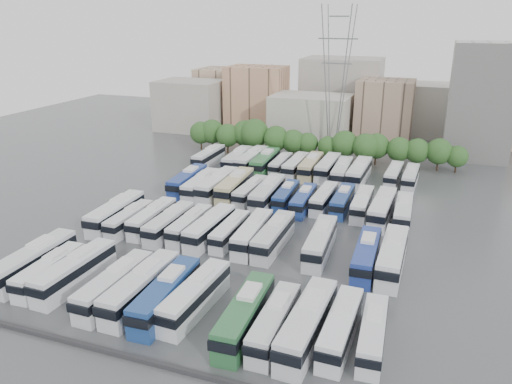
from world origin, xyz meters
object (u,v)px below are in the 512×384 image
(bus_r1_s6, at_px, (230,231))
(bus_r3_s9, at_px, (342,172))
(bus_r3_s2, at_px, (238,159))
(bus_r3_s13, at_px, (411,177))
(bus_r0_s11, at_px, (307,323))
(bus_r3_s7, at_px, (311,166))
(bus_r0_s5, at_px, (141,287))
(bus_r3_s10, at_px, (359,172))
(electricity_pylon, at_px, (336,74))
(bus_r3_s5, at_px, (281,164))
(bus_r2_s11, at_px, (362,203))
(bus_r0_s1, at_px, (49,271))
(bus_r1_s10, at_px, (320,242))
(bus_r1_s4, at_px, (190,225))
(bus_r2_s9, at_px, (324,198))
(bus_r1_s13, at_px, (392,256))
(bus_r2_s12, at_px, (382,208))
(bus_r2_s1, at_px, (188,181))
(bus_r2_s7, at_px, (286,196))
(bus_r3_s3, at_px, (252,160))
(bus_r3_s12, at_px, (394,175))
(bus_r1_s2, at_px, (152,218))
(bus_r3_s4, at_px, (265,162))
(bus_r1_s7, at_px, (253,233))
(bus_r3_s0, at_px, (209,157))
(bus_r0_s6, at_px, (166,294))
(bus_r3_s6, at_px, (296,166))
(bus_r0_s7, at_px, (195,296))
(bus_r2_s3, at_px, (217,185))
(bus_r0_s2, at_px, (75,271))
(bus_r0_s4, at_px, (115,285))
(bus_r0_s13, at_px, (373,333))
(bus_r1_s8, at_px, (274,236))
(bus_r0_s12, at_px, (341,327))
(bus_r3_s8, at_px, (328,167))
(bus_r1_s0, at_px, (116,213))
(apartment_tower, at_px, (481,101))
(bus_r1_s12, at_px, (366,255))
(bus_r1_s1, at_px, (129,219))
(bus_r2_s6, at_px, (268,193))
(bus_r0_s10, at_px, (274,322))
(bus_r2_s13, at_px, (403,212))

(bus_r1_s6, xyz_separation_m, bus_r3_s9, (10.10, 33.90, 0.30))
(bus_r3_s2, height_order, bus_r3_s13, bus_r3_s2)
(bus_r0_s11, relative_size, bus_r3_s7, 1.06)
(bus_r0_s5, height_order, bus_r3_s10, bus_r3_s10)
(bus_r3_s10, bearing_deg, bus_r3_s9, -176.12)
(electricity_pylon, bearing_deg, bus_r3_s5, -110.09)
(bus_r0_s5, xyz_separation_m, bus_r2_s11, (19.74, 36.53, -0.27))
(bus_r0_s1, xyz_separation_m, bus_r1_s10, (29.76, 19.15, 0.22))
(bus_r0_s5, bearing_deg, bus_r1_s10, 49.69)
(bus_r1_s4, bearing_deg, bus_r2_s9, 48.16)
(bus_r1_s13, xyz_separation_m, bus_r2_s12, (-3.22, 17.04, -0.06))
(bus_r2_s1, relative_size, bus_r2_s7, 1.18)
(bus_r3_s3, bearing_deg, bus_r3_s12, 2.82)
(bus_r1_s2, height_order, bus_r3_s4, bus_r3_s4)
(bus_r1_s7, xyz_separation_m, bus_r2_s11, (13.02, 17.72, -0.10))
(bus_r3_s0, bearing_deg, bus_r0_s6, -69.53)
(bus_r2_s7, distance_m, bus_r3_s6, 18.14)
(bus_r0_s7, relative_size, bus_r3_s7, 0.99)
(bus_r1_s2, xyz_separation_m, bus_r2_s3, (3.37, 17.33, 0.29))
(bus_r0_s2, distance_m, bus_r0_s4, 6.66)
(bus_r1_s2, bearing_deg, bus_r1_s6, -2.07)
(bus_r3_s9, bearing_deg, bus_r3_s7, 166.40)
(bus_r0_s13, height_order, bus_r2_s3, bus_r2_s3)
(bus_r0_s1, xyz_separation_m, bus_r1_s8, (23.07, 18.87, 0.20))
(bus_r3_s9, bearing_deg, bus_r2_s12, -62.90)
(bus_r0_s11, xyz_separation_m, bus_r3_s7, (-13.24, 54.72, -0.11))
(bus_r1_s8, bearing_deg, bus_r3_s9, 84.83)
(bus_r0_s12, relative_size, bus_r3_s8, 0.92)
(bus_r0_s13, distance_m, bus_r1_s0, 46.04)
(bus_r1_s10, distance_m, bus_r3_s4, 39.89)
(apartment_tower, relative_size, bus_r0_s13, 2.35)
(bus_r1_s2, xyz_separation_m, bus_r3_s10, (26.69, 33.88, 0.27))
(bus_r1_s0, distance_m, bus_r1_s12, 39.45)
(bus_r3_s12, bearing_deg, bus_r2_s11, -97.72)
(bus_r1_s4, distance_m, bus_r2_s1, 20.69)
(bus_r0_s2, xyz_separation_m, bus_r2_s11, (29.57, 35.89, -0.20))
(bus_r0_s2, xyz_separation_m, bus_r1_s1, (-3.44, 17.02, -0.30))
(bus_r0_s6, relative_size, bus_r3_s5, 1.21)
(bus_r1_s1, xyz_separation_m, bus_r2_s6, (16.77, 17.44, 0.39))
(bus_r2_s7, distance_m, bus_r3_s7, 18.12)
(bus_r0_s10, xyz_separation_m, bus_r1_s7, (-9.72, 19.84, 0.08))
(bus_r1_s4, height_order, bus_r3_s12, bus_r3_s12)
(bus_r3_s0, relative_size, bus_r3_s12, 1.08)
(bus_r2_s13, xyz_separation_m, bus_r3_s8, (-16.55, 19.85, 0.15))
(bus_r1_s0, relative_size, bus_r1_s10, 1.04)
(bus_r3_s7, bearing_deg, bus_r2_s12, -50.34)
(bus_r0_s6, relative_size, bus_r2_s1, 1.01)
(bus_r1_s2, bearing_deg, bus_r3_s8, 59.29)
(bus_r0_s7, xyz_separation_m, bus_r0_s10, (9.84, -1.61, -0.13))
(bus_r2_s7, bearing_deg, bus_r2_s13, -5.28)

